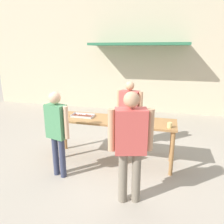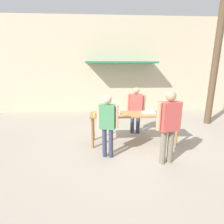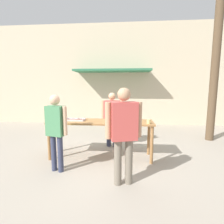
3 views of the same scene
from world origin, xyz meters
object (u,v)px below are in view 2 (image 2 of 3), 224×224
Objects in this scene: food_tray_buns at (148,113)px; person_customer_with_cup at (169,122)px; food_tray_sausages at (112,113)px; condiment_jar_ketchup at (98,115)px; condiment_jar_mustard at (95,115)px; beer_cup at (175,113)px; utility_pole at (220,30)px; person_server_behind_table at (136,107)px; person_customer_holding_hotdog at (108,121)px.

person_customer_with_cup is at bearing -82.99° from food_tray_buns.
food_tray_sausages is 0.45m from condiment_jar_ketchup.
beer_cup is at bearing 0.12° from condiment_jar_mustard.
utility_pole is at bearing 23.19° from food_tray_sausages.
condiment_jar_ketchup is at bearing -46.48° from person_customer_with_cup.
beer_cup is 3.87m from utility_pole.
food_tray_sausages is 4.84× the size of beer_cup.
beer_cup is (0.68, -0.23, 0.03)m from food_tray_buns.
condiment_jar_mustard is at bearing -133.55° from person_server_behind_table.
person_server_behind_table reaches higher than beer_cup.
food_tray_buns is 0.72m from beer_cup.
condiment_jar_mustard is at bearing -44.73° from person_customer_with_cup.
condiment_jar_ketchup reaches higher than food_tray_buns.
utility_pole is (4.44, 1.93, 2.52)m from condiment_jar_mustard.
food_tray_buns is 1.46m from condiment_jar_ketchup.
person_customer_with_cup is at bearing -70.66° from person_server_behind_table.
condiment_jar_mustard is 0.66m from person_customer_holding_hotdog.
beer_cup is at bearing -147.78° from person_customer_holding_hotdog.
food_tray_buns is 0.24× the size of person_server_behind_table.
condiment_jar_ketchup is at bearing -131.49° from person_server_behind_table.
food_tray_sausages is 1.68m from person_customer_with_cup.
person_server_behind_table is at bearing 39.78° from condiment_jar_ketchup.
food_tray_sausages is at bearing -60.08° from person_customer_with_cup.
person_server_behind_table is at bearing -106.58° from person_customer_holding_hotdog.
person_customer_holding_hotdog reaches higher than food_tray_buns.
food_tray_sausages is at bearing 172.37° from beer_cup.
person_server_behind_table is (1.22, 1.01, -0.03)m from condiment_jar_ketchup.
person_server_behind_table reaches higher than food_tray_buns.
utility_pole is at bearing 25.02° from person_server_behind_table.
beer_cup is at bearing -135.15° from person_customer_with_cup.
beer_cup is at bearing -7.63° from food_tray_sausages.
person_customer_with_cup reaches higher than condiment_jar_mustard.
condiment_jar_ketchup is 1.85m from person_customer_with_cup.
food_tray_buns is 4.21m from utility_pole.
person_customer_with_cup is (1.68, -0.94, 0.06)m from condiment_jar_mustard.
beer_cup reaches higher than food_tray_sausages.
person_server_behind_table is 0.91× the size of person_customer_with_cup.
person_customer_holding_hotdog reaches higher than person_server_behind_table.
person_customer_with_cup is (-0.54, -0.94, 0.06)m from beer_cup.
food_tray_buns is at bearing 8.81° from condiment_jar_mustard.
person_customer_with_cup is at bearing -179.95° from person_customer_holding_hotdog.
food_tray_buns is at bearing -130.93° from person_customer_holding_hotdog.
condiment_jar_ketchup is at bearing -53.27° from person_customer_holding_hotdog.
person_customer_holding_hotdog is (-0.99, -1.59, 0.02)m from person_server_behind_table.
food_tray_sausages is 5.30× the size of condiment_jar_ketchup.
beer_cup is (2.22, 0.00, 0.00)m from condiment_jar_mustard.
food_tray_buns is at bearing -65.38° from person_server_behind_table.
beer_cup reaches higher than condiment_jar_mustard.
person_customer_holding_hotdog is (-0.16, -0.81, 0.02)m from food_tray_sausages.
condiment_jar_ketchup is (-1.44, -0.23, 0.03)m from food_tray_buns.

